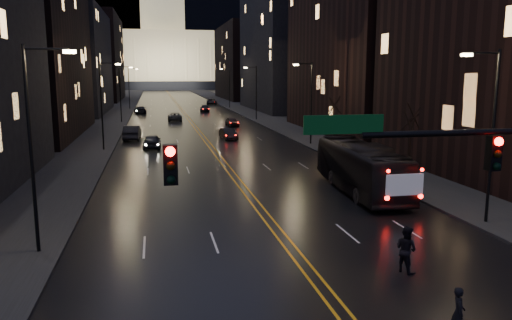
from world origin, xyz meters
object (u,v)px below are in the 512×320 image
oncoming_car_b (132,133)px  oncoming_car_a (152,141)px  bus (360,168)px  receding_car_a (228,134)px  pedestrian_b (406,249)px  pedestrian_a (458,312)px

oncoming_car_b → oncoming_car_a: bearing=109.4°
oncoming_car_b → bus: bearing=120.3°
receding_car_a → pedestrian_b: 41.39m
oncoming_car_b → pedestrian_b: 45.06m
bus → pedestrian_b: (-3.71, -13.19, -0.70)m
bus → oncoming_car_a: 26.40m
oncoming_car_a → receding_car_a: bearing=-146.1°
oncoming_car_b → pedestrian_a: (11.36, -48.23, -0.07)m
oncoming_car_b → pedestrian_a: size_ratio=3.31×
oncoming_car_a → pedestrian_a: 41.64m
receding_car_a → pedestrian_a: bearing=-96.0°
receding_car_a → oncoming_car_a: bearing=-154.1°
pedestrian_b → receding_car_a: bearing=-22.9°
bus → pedestrian_a: bus is taller
pedestrian_a → pedestrian_b: (0.88, 4.86, 0.16)m
bus → oncoming_car_a: size_ratio=2.63×
bus → pedestrian_a: size_ratio=7.55×
bus → pedestrian_b: bus is taller
oncoming_car_a → pedestrian_b: bearing=107.3°
bus → oncoming_car_a: bus is taller
oncoming_car_a → receding_car_a: oncoming_car_a is taller
oncoming_car_b → pedestrian_b: size_ratio=2.74×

